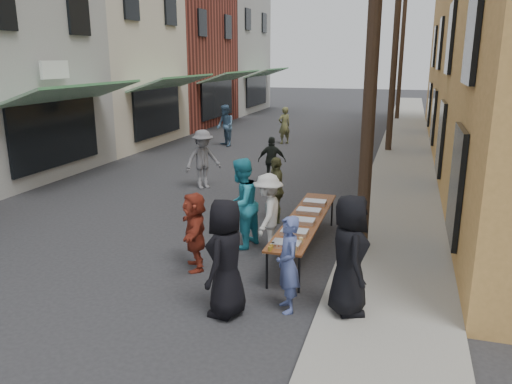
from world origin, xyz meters
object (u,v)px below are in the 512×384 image
Objects in this scene: utility_pole_near at (374,29)px; serving_table at (305,220)px; server at (349,255)px; catering_tray_sausage at (286,244)px; guest_front_a at (226,258)px; utility_pole_mid at (395,44)px; guest_front_c at (241,204)px; utility_pole_far at (402,49)px.

serving_table is at bearing -160.08° from utility_pole_near.
server is at bearing -89.01° from utility_pole_near.
catering_tray_sausage is 1.44m from guest_front_a.
serving_table is 2.10× the size of server.
server reaches higher than catering_tray_sausage.
server reaches higher than serving_table.
utility_pole_near is at bearing 61.10° from catering_tray_sausage.
utility_pole_mid is 15.84m from guest_front_a.
guest_front_c is at bearing 28.06° from server.
utility_pole_mid is at bearing 84.76° from serving_table.
utility_pole_mid is 1.00× the size of utility_pole_far.
utility_pole_far is (0.00, 12.00, 0.00)m from utility_pole_mid.
serving_table is (-1.14, -24.41, -3.79)m from utility_pole_far.
guest_front_c is at bearing 131.36° from catering_tray_sausage.
serving_table is at bearing -95.24° from utility_pole_mid.
guest_front_c is at bearing -101.35° from utility_pole_mid.
serving_table is at bearing 171.72° from guest_front_a.
utility_pole_mid reaches higher than server.
catering_tray_sausage is at bearing -94.63° from utility_pole_mid.
catering_tray_sausage is 0.26× the size of guest_front_a.
server is (1.85, 0.45, 0.10)m from guest_front_a.
guest_front_c is at bearing -161.41° from guest_front_a.
utility_pole_near is 4.39m from catering_tray_sausage.
guest_front_a is 0.98× the size of guest_front_c.
utility_pole_mid is at bearing 85.37° from catering_tray_sausage.
guest_front_c is (-0.71, 2.83, 0.02)m from guest_front_a.
guest_front_c reaches higher than guest_front_a.
guest_front_a is 1.00× the size of server.
guest_front_c is 1.03× the size of server.
catering_tray_sausage is (-0.00, -1.65, 0.08)m from serving_table.
guest_front_a is (-1.80, -15.33, -3.55)m from utility_pole_mid.
utility_pole_near reaches higher than catering_tray_sausage.
guest_front_a is at bearing -96.69° from utility_pole_mid.
serving_table is 8.00× the size of catering_tray_sausage.
utility_pole_near and utility_pole_mid have the same top height.
utility_pole_mid is at bearing -176.51° from guest_front_c.
catering_tray_sausage is 2.08m from guest_front_c.
serving_table is 2.05× the size of guest_front_c.
catering_tray_sausage is (-1.14, -2.06, -3.71)m from utility_pole_near.
guest_front_a is 2.92m from guest_front_c.
utility_pole_near is 4.72× the size of guest_front_a.
utility_pole_mid is 4.73× the size of server.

